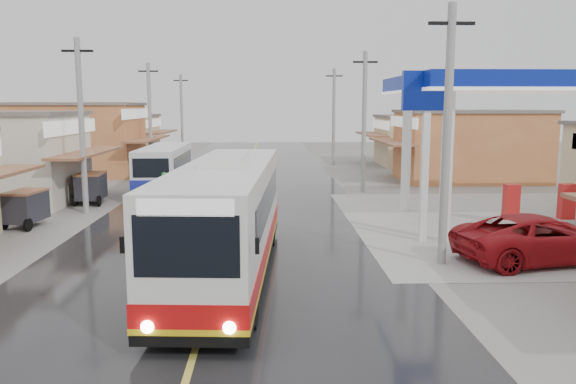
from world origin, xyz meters
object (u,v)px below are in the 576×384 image
object	(u,v)px
coach_bus	(227,218)
jeepney	(540,238)
cyclist	(166,199)
tricycle_near	(25,206)
tricycle_far	(91,186)
second_bus	(165,168)

from	to	relation	value
coach_bus	jeepney	xyz separation A→B (m)	(9.91, 1.12, -0.96)
jeepney	cyclist	size ratio (longest dim) A/B	2.83
cyclist	tricycle_near	xyz separation A→B (m)	(-5.23, -2.90, 0.23)
coach_bus	tricycle_near	size ratio (longest dim) A/B	5.45
cyclist	tricycle_far	distance (m)	5.01
coach_bus	tricycle_near	distance (m)	11.30
coach_bus	cyclist	size ratio (longest dim) A/B	5.95
cyclist	tricycle_far	size ratio (longest dim) A/B	0.93
second_bus	tricycle_near	distance (m)	9.97
second_bus	tricycle_near	world-z (taller)	second_bus
coach_bus	cyclist	world-z (taller)	coach_bus
jeepney	tricycle_far	world-z (taller)	tricycle_far
cyclist	second_bus	bearing A→B (deg)	106.77
cyclist	tricycle_near	distance (m)	5.99
jeepney	cyclist	distance (m)	16.10
coach_bus	jeepney	bearing A→B (deg)	10.10
coach_bus	tricycle_far	distance (m)	14.79
coach_bus	cyclist	bearing A→B (deg)	113.69
coach_bus	tricycle_far	bearing A→B (deg)	125.83
second_bus	tricycle_far	xyz separation A→B (m)	(-3.13, -3.54, -0.52)
coach_bus	tricycle_far	xyz separation A→B (m)	(-7.87, 12.50, -0.82)
coach_bus	tricycle_far	world-z (taller)	coach_bus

